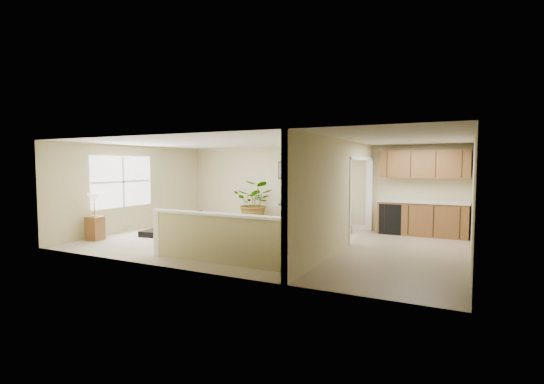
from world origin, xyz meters
The scene contains 20 objects.
floor centered at (0.00, 0.00, 0.00)m, with size 9.00×9.00×0.00m, color #B5A48D.
back_wall centered at (0.00, 3.00, 1.25)m, with size 9.00×0.04×2.50m, color #C8BC88.
front_wall centered at (0.00, -3.00, 1.25)m, with size 9.00×0.04×2.50m, color #C8BC88.
left_wall centered at (-4.50, 0.00, 1.25)m, with size 0.04×6.00×2.50m, color #C8BC88.
right_wall centered at (4.50, 0.00, 1.25)m, with size 0.04×6.00×2.50m, color #C8BC88.
ceiling centered at (0.00, 0.00, 2.50)m, with size 9.00×6.00×0.04m, color silver.
kitchen_vinyl centered at (3.15, 0.00, 0.00)m, with size 2.70×6.00×0.01m, color #9B8669.
interior_partition centered at (1.80, 0.25, 1.22)m, with size 0.18×5.99×2.50m.
pony_half_wall centered at (0.08, -2.30, 0.52)m, with size 3.42×0.22×1.00m.
left_window centered at (-4.49, -0.50, 1.45)m, with size 0.05×2.15×1.45m, color white.
wall_art_left centered at (-0.95, 2.97, 1.75)m, with size 0.48×0.04×0.58m.
wall_mirror centered at (0.30, 2.97, 1.80)m, with size 0.55×0.04×0.55m.
kitchen_cabinets centered at (3.19, 2.73, 0.87)m, with size 2.36×0.65×2.33m.
piano centered at (-2.85, -0.09, 0.59)m, with size 1.92×1.96×1.42m.
piano_bench centered at (-1.46, -0.26, 0.25)m, with size 0.38×0.75×0.50m, color black.
loveseat centered at (0.24, 2.21, 0.32)m, with size 1.69×1.23×0.83m.
accent_table centered at (-0.77, 2.64, 0.44)m, with size 0.47×0.47×0.69m.
palm_plant centered at (-1.73, 2.37, 0.71)m, with size 1.46×1.31×1.44m.
small_plant centered at (1.35, 2.11, 0.25)m, with size 0.33×0.33×0.58m.
lamp_stand centered at (-4.15, -1.74, 0.51)m, with size 0.39×0.39×1.20m.
Camera 1 is at (4.42, -8.65, 1.94)m, focal length 26.00 mm.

